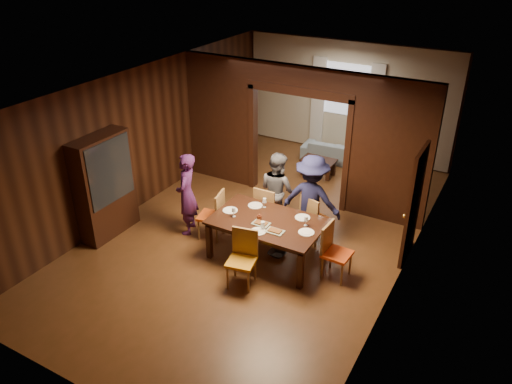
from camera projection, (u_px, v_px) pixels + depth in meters
The scene contains 32 objects.
floor at pixel (262, 230), 9.83m from camera, with size 9.00×9.00×0.00m, color #543317.
ceiling at pixel (263, 85), 8.48m from camera, with size 5.50×9.00×0.02m, color silver.
room_walls at pixel (305, 128), 10.59m from camera, with size 5.52×9.01×2.90m.
person_purple at pixel (187, 194), 9.42m from camera, with size 0.59×0.39×1.62m, color #4C1D55.
person_grey at pixel (277, 190), 9.65m from camera, with size 0.76×0.59×1.56m, color #58575E.
person_navy at pixel (311, 199), 9.15m from camera, with size 1.11×0.64×1.72m, color #18183C.
sofa at pixel (337, 152), 12.65m from camera, with size 1.75×0.68×0.51m, color #869CAF.
serving_bowl at pixel (278, 218), 8.68m from camera, with size 0.32×0.32×0.08m, color black.
dining_table at pixel (267, 239), 8.85m from camera, with size 1.94×1.21×0.76m, color black.
coffee_table at pixel (318, 167), 11.96m from camera, with size 0.80×0.50×0.40m, color black.
chair_left at pixel (211, 215), 9.40m from camera, with size 0.44×0.44×0.97m, color #C14512, non-canonical shape.
chair_right at pixel (337, 252), 8.29m from camera, with size 0.44×0.44×0.97m, color #EA4C16, non-canonical shape.
chair_far_l at pixel (269, 208), 9.61m from camera, with size 0.44×0.44×0.97m, color #E45015, non-canonical shape.
chair_far_r at pixel (316, 218), 9.29m from camera, with size 0.44×0.44×0.97m, color #DB5C14, non-canonical shape.
chair_near at pixel (241, 260), 8.10m from camera, with size 0.44×0.44×0.97m, color orange, non-canonical shape.
hutch at pixel (105, 186), 9.30m from camera, with size 0.40×1.20×2.00m, color black.
door_right at pixel (414, 205), 8.56m from camera, with size 0.06×0.90×2.10m, color black.
window_far at pixel (347, 90), 12.47m from camera, with size 1.20×0.03×1.30m, color silver.
curtain_left at pixel (318, 103), 12.97m from camera, with size 0.35×0.06×2.40m, color white.
curtain_right at pixel (374, 112), 12.32m from camera, with size 0.35×0.06×2.40m, color white.
plate_left at pixel (230, 210), 8.97m from camera, with size 0.27×0.27×0.01m, color white.
plate_far_l at pixel (255, 206), 9.13m from camera, with size 0.27×0.27×0.01m, color silver.
plate_far_r at pixel (303, 218), 8.75m from camera, with size 0.27×0.27×0.01m, color silver.
plate_right at pixel (306, 232), 8.32m from camera, with size 0.27×0.27×0.01m, color white.
plate_near at pixel (258, 231), 8.35m from camera, with size 0.27×0.27×0.01m, color silver.
platter_a at pixel (261, 223), 8.56m from camera, with size 0.30×0.20×0.04m, color gray.
platter_b at pixel (275, 231), 8.34m from camera, with size 0.30×0.20×0.04m, color gray.
wineglass_left at pixel (234, 212), 8.75m from camera, with size 0.08×0.08×0.18m, color silver, non-canonical shape.
wineglass_far at pixel (264, 203), 9.05m from camera, with size 0.08×0.08×0.18m, color silver, non-canonical shape.
wineglass_right at pixel (306, 221), 8.48m from camera, with size 0.08×0.08×0.18m, color white, non-canonical shape.
tumbler at pixel (263, 225), 8.40m from camera, with size 0.07×0.07×0.14m, color silver.
condiment_jar at pixel (259, 217), 8.66m from camera, with size 0.08×0.08×0.11m, color #522113, non-canonical shape.
Camera 1 is at (3.98, -7.34, 5.24)m, focal length 35.00 mm.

